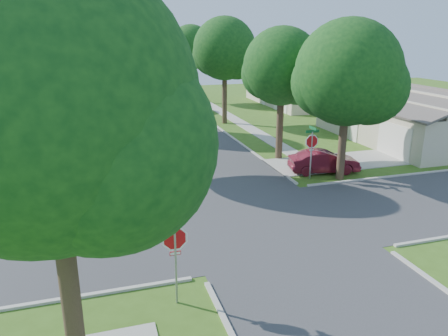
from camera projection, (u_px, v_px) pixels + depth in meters
ground at (263, 222)px, 18.91m from camera, size 100.00×100.00×0.00m
road_ns at (263, 222)px, 18.91m from camera, size 7.00×100.00×0.02m
sidewalk_ne at (223, 113)px, 44.33m from camera, size 1.20×40.00×0.04m
sidewalk_nw at (99, 119)px, 40.93m from camera, size 1.20×40.00×0.04m
driveway at (337, 162)px, 27.58m from camera, size 8.80×3.60×0.05m
stop_sign_sw at (175, 242)px, 12.70m from camera, size 1.05×0.80×2.98m
stop_sign_ne at (312, 144)px, 23.90m from camera, size 1.05×0.80×2.98m
tree_e_near at (283, 70)px, 26.77m from camera, size 4.97×4.80×8.28m
tree_e_mid at (225, 52)px, 37.54m from camera, size 5.59×5.40×9.21m
tree_e_far at (191, 49)px, 49.48m from camera, size 5.17×5.00×8.72m
tree_w_near at (126, 65)px, 24.01m from camera, size 5.38×5.20×8.97m
tree_w_mid at (113, 50)px, 34.85m from camera, size 5.80×5.60×9.56m
tree_w_far at (106, 55)px, 47.00m from camera, size 4.76×4.60×8.04m
tree_sw_corner at (53, 119)px, 8.58m from camera, size 6.21×6.00×9.55m
tree_ne_corner at (349, 78)px, 22.85m from camera, size 5.80×5.60×8.66m
house_ne_near at (406, 120)px, 32.95m from camera, size 8.42×13.60×4.23m
house_ne_far at (299, 91)px, 49.38m from camera, size 8.42×13.60×4.23m
car_driveway at (324, 162)px, 25.40m from camera, size 4.21×2.10×1.33m
car_curb_east at (182, 98)px, 49.22m from camera, size 2.06×4.19×1.38m
car_curb_west at (128, 91)px, 56.24m from camera, size 1.75×4.11×1.18m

